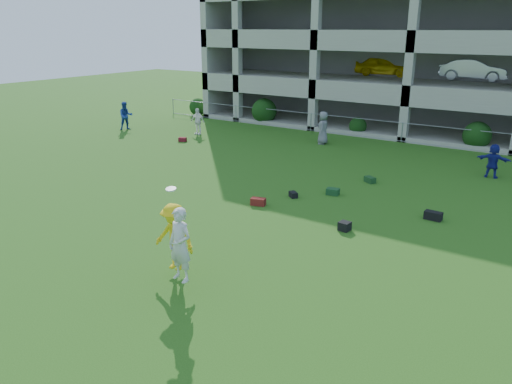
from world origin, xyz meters
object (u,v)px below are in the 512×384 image
Objects in this scene: bystander_d at (493,161)px; parking_garage at (450,34)px; bystander_a at (126,116)px; frisbee_contest at (176,239)px; crate_d at (345,226)px; bystander_c at (323,128)px; bystander_b at (198,121)px.

parking_garage reaches higher than bystander_d.
bystander_a is at bearing -137.52° from parking_garage.
parking_garage is at bearing 90.84° from frisbee_contest.
frisbee_contest is at bearing -112.19° from crate_d.
crate_d is 6.22m from frisbee_contest.
bystander_c is at bearing 103.59° from frisbee_contest.
bystander_c is 1.21× the size of bystander_d.
parking_garage is (11.48, 13.54, 5.19)m from bystander_b.
bystander_b is at bearing -130.28° from parking_garage.
frisbee_contest is (-5.29, -15.05, 0.43)m from bystander_d.
bystander_b is at bearing -40.33° from bystander_a.
bystander_d is at bearing -4.63° from bystander_b.
bystander_a is 1.18× the size of bystander_d.
bystander_a reaches higher than bystander_b.
bystander_d is (22.08, 1.43, -0.14)m from bystander_a.
bystander_b is 0.88× the size of bystander_c.
bystander_a is at bearing 157.41° from crate_d.
bystander_c is at bearing -41.91° from bystander_a.
bystander_a is at bearing 140.95° from frisbee_contest.
bystander_b is 4.73× the size of crate_d.
bystander_d reaches higher than crate_d.
frisbee_contest is (11.90, -15.08, 0.37)m from bystander_b.
bystander_c is (12.68, 3.38, 0.02)m from bystander_a.
frisbee_contest is at bearing -95.88° from bystander_a.
bystander_c is 13.20m from parking_garage.
frisbee_contest is at bearing -56.28° from bystander_b.
bystander_c is at bearing -107.64° from parking_garage.
bystander_a is 5.24× the size of crate_d.
bystander_b is at bearing -0.71° from bystander_d.
frisbee_contest is at bearing -89.16° from parking_garage.
parking_garage is (-0.42, 28.62, 4.81)m from frisbee_contest.
crate_d is at bearing -38.04° from bystander_b.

